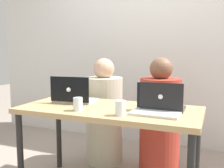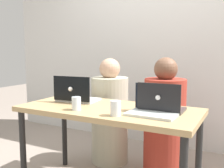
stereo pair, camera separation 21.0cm
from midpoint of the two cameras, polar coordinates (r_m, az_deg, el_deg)
name	(u,v)px [view 2 (the right image)]	position (r m, az deg, el deg)	size (l,w,h in m)	color
back_wall	(162,39)	(3.32, 12.61, 9.64)	(4.50, 0.10, 2.63)	silver
desk	(108,117)	(2.09, 2.06, -7.20)	(1.42, 0.65, 0.72)	tan
person_on_left	(110,117)	(2.75, 1.71, -7.12)	(0.45, 0.45, 1.09)	#BBB9A1
person_on_right	(164,123)	(2.56, 13.69, -8.27)	(0.42, 0.42, 1.11)	#A23226
laptop_back_right	(161,105)	(1.99, 13.67, -4.51)	(0.32, 0.26, 0.22)	#3C383A
laptop_back_left	(76,96)	(2.32, -5.29, -2.61)	(0.37, 0.28, 0.23)	silver
laptop_front_right	(154,108)	(1.89, 12.23, -5.16)	(0.35, 0.25, 0.21)	silver
water_glass_right	(116,109)	(1.81, 4.12, -5.53)	(0.07, 0.07, 0.11)	white
water_glass_left	(76,104)	(1.99, -4.78, -4.44)	(0.07, 0.07, 0.10)	silver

